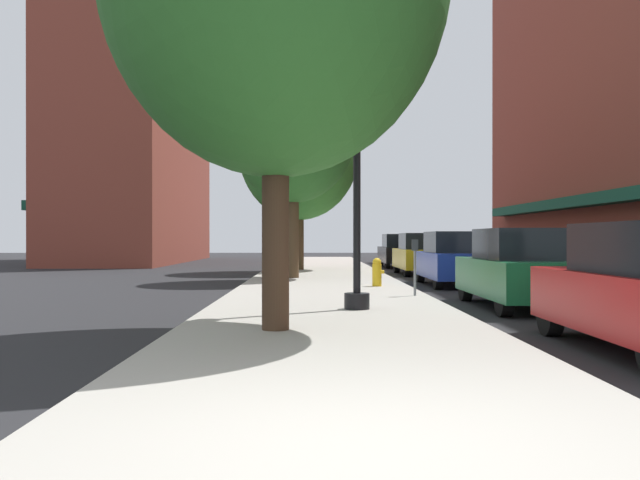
% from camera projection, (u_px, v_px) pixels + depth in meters
% --- Properties ---
extents(ground_plane, '(90.00, 90.00, 0.00)m').
position_uv_depth(ground_plane, '(443.00, 282.00, 22.56)').
color(ground_plane, '#232326').
extents(sidewalk_slab, '(4.80, 50.00, 0.12)m').
position_uv_depth(sidewalk_slab, '(322.00, 279.00, 23.51)').
color(sidewalk_slab, '#A8A399').
rests_on(sidewalk_slab, ground).
extents(building_far_background, '(6.80, 18.00, 19.01)m').
position_uv_depth(building_far_background, '(137.00, 106.00, 41.37)').
color(building_far_background, brown).
rests_on(building_far_background, ground).
extents(lamppost, '(0.48, 0.48, 5.90)m').
position_uv_depth(lamppost, '(357.00, 146.00, 12.84)').
color(lamppost, black).
rests_on(lamppost, sidewalk_slab).
extents(fire_hydrant, '(0.33, 0.26, 0.79)m').
position_uv_depth(fire_hydrant, '(377.00, 272.00, 18.93)').
color(fire_hydrant, gold).
rests_on(fire_hydrant, sidewalk_slab).
extents(parking_meter_near, '(0.14, 0.09, 1.31)m').
position_uv_depth(parking_meter_near, '(415.00, 260.00, 15.82)').
color(parking_meter_near, slate).
rests_on(parking_meter_near, sidewalk_slab).
extents(tree_near, '(5.16, 5.16, 8.05)m').
position_uv_depth(tree_near, '(299.00, 151.00, 29.00)').
color(tree_near, '#4C3823').
rests_on(tree_near, sidewalk_slab).
extents(tree_mid, '(4.29, 4.29, 7.47)m').
position_uv_depth(tree_mid, '(293.00, 130.00, 22.94)').
color(tree_mid, '#4C3823').
rests_on(tree_mid, sidewalk_slab).
extents(car_green, '(1.80, 4.30, 1.66)m').
position_uv_depth(car_green, '(520.00, 269.00, 14.16)').
color(car_green, black).
rests_on(car_green, ground).
extents(car_blue, '(1.80, 4.30, 1.66)m').
position_uv_depth(car_blue, '(454.00, 259.00, 20.80)').
color(car_blue, black).
rests_on(car_blue, ground).
extents(car_yellow, '(1.80, 4.30, 1.66)m').
position_uv_depth(car_yellow, '(421.00, 254.00, 27.13)').
color(car_yellow, black).
rests_on(car_yellow, ground).
extents(car_black, '(1.80, 4.30, 1.66)m').
position_uv_depth(car_black, '(400.00, 251.00, 33.84)').
color(car_black, black).
rests_on(car_black, ground).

